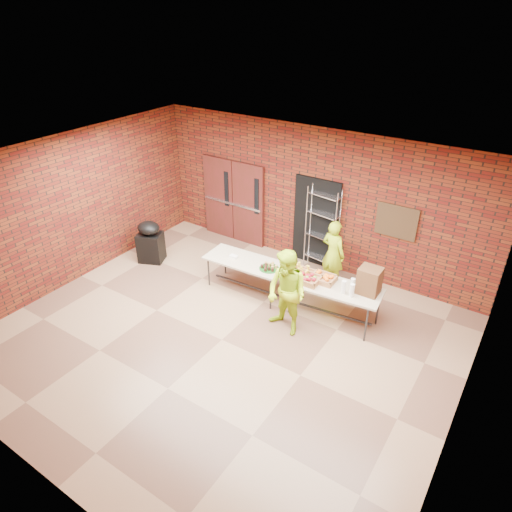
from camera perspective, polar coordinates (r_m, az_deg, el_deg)
The scene contains 19 objects.
room at distance 7.67m, azimuth -4.73°, elevation -1.21°, with size 8.08×7.08×3.28m.
double_doors at distance 11.55m, azimuth -2.83°, elevation 6.88°, with size 1.78×0.12×2.10m.
dark_doorway at distance 10.49m, azimuth 7.48°, elevation 4.17°, with size 1.10×0.06×2.10m, color black.
bronze_plaque at distance 9.71m, azimuth 17.16°, elevation 4.14°, with size 0.85×0.04×0.70m, color #3D2A18.
wire_rack at distance 10.31m, azimuth 8.25°, elevation 3.28°, with size 0.73×0.24×1.98m, color silver, non-canonical shape.
table_left at distance 9.54m, azimuth -1.22°, elevation -0.89°, with size 1.82×0.83×0.73m.
table_right at distance 8.82m, azimuth 9.75°, elevation -4.13°, with size 1.87×0.93×0.74m.
basket_bananas at distance 9.00m, azimuth 5.83°, elevation -2.14°, with size 0.46×0.36×0.14m.
basket_oranges at distance 8.89m, azimuth 8.39°, elevation -2.75°, with size 0.46×0.36×0.14m.
basket_apples at distance 8.83m, azimuth 6.42°, elevation -2.82°, with size 0.49×0.38×0.15m.
muffin_tray at distance 9.21m, azimuth 1.65°, elevation -1.35°, with size 0.40×0.40×0.10m.
napkin_box at distance 9.61m, azimuth -2.82°, elevation -0.07°, with size 0.16×0.11×0.05m, color white.
coffee_dispenser at distance 8.61m, azimuth 14.00°, elevation -3.02°, with size 0.39×0.35×0.52m, color #53321C.
cup_stack_front at distance 8.56m, azimuth 10.89°, elevation -3.83°, with size 0.09×0.09×0.27m, color white.
cup_stack_mid at distance 8.50m, azimuth 11.89°, elevation -4.23°, with size 0.09×0.09×0.26m, color white.
cup_stack_back at distance 8.66m, azimuth 11.98°, elevation -3.54°, with size 0.09×0.09×0.26m, color white.
covered_grill at distance 11.02m, azimuth -13.08°, elevation 1.78°, with size 0.69×0.65×1.01m.
volunteer_woman at distance 9.82m, azimuth 9.61°, elevation 0.26°, with size 0.56×0.37×1.53m, color #ABD417.
volunteer_man at distance 8.32m, azimuth 3.87°, elevation -4.63°, with size 0.82×0.64×1.68m, color #ABD417.
Camera 1 is at (4.15, -5.12, 5.52)m, focal length 32.00 mm.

